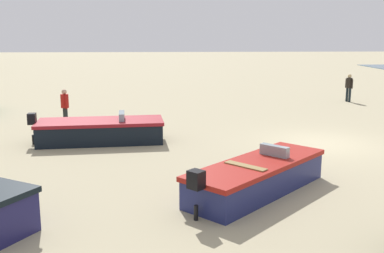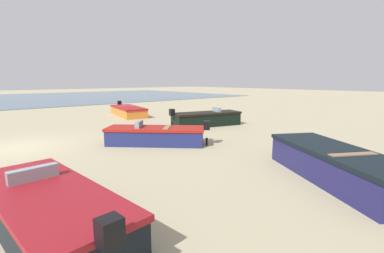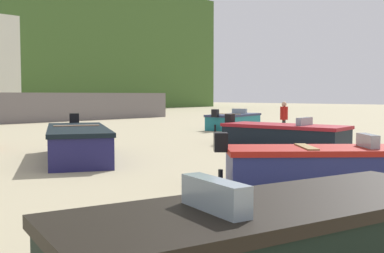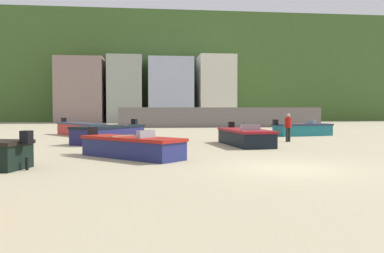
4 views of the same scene
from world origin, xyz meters
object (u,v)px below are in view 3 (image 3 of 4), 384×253
at_px(boat_navy_0, 78,143).
at_px(boat_black_5, 281,244).
at_px(boat_navy_6, 331,165).
at_px(beach_walker_foreground, 284,117).
at_px(boat_teal_2, 234,121).
at_px(boat_black_1, 284,135).

height_order(boat_navy_0, boat_black_5, boat_navy_0).
distance_m(boat_navy_6, beach_walker_foreground, 10.94).
bearing_deg(boat_navy_6, boat_teal_2, -179.68).
distance_m(boat_navy_0, boat_navy_6, 7.52).
bearing_deg(boat_black_1, boat_teal_2, -135.17).
xyz_separation_m(boat_navy_0, boat_black_5, (-3.89, -9.59, -0.03)).
bearing_deg(beach_walker_foreground, boat_navy_0, -33.62).
relative_size(boat_navy_0, boat_teal_2, 1.14).
bearing_deg(boat_black_1, boat_black_5, 27.13).
xyz_separation_m(boat_black_5, beach_walker_foreground, (14.02, 8.89, 0.50)).
distance_m(boat_black_1, boat_teal_2, 9.22).
bearing_deg(boat_teal_2, boat_navy_0, -82.92).
bearing_deg(boat_teal_2, boat_navy_6, -56.13).
distance_m(boat_black_5, beach_walker_foreground, 16.61).
bearing_deg(boat_navy_0, boat_navy_6, 131.84).
bearing_deg(boat_black_1, boat_navy_6, 34.85).
xyz_separation_m(boat_navy_0, boat_teal_2, (13.04, 4.43, -0.05)).
distance_m(boat_teal_2, beach_walker_foreground, 5.92).
relative_size(boat_black_1, boat_black_5, 1.01).
bearing_deg(beach_walker_foreground, boat_black_1, 3.03).
bearing_deg(boat_teal_2, boat_black_5, -62.07).
bearing_deg(boat_black_5, boat_black_1, -42.39).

